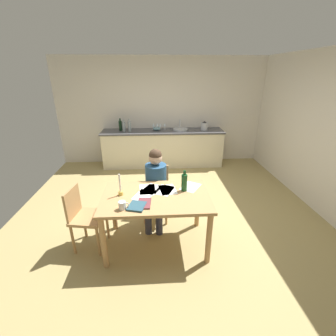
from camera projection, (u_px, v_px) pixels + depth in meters
The scene contains 29 objects.
ground_plane at pixel (168, 214), 3.91m from camera, with size 5.20×5.20×0.04m, color tan.
wall_back at pixel (162, 112), 5.79m from camera, with size 5.20×0.12×2.60m, color silver.
wall_right at pixel (335, 136), 3.54m from camera, with size 0.12×5.20×2.60m, color silver.
kitchen_counter at pixel (163, 148), 5.78m from camera, with size 2.99×0.64×0.90m.
dining_table at pixel (156, 203), 2.95m from camera, with size 1.38×0.87×0.76m.
chair_at_table at pixel (157, 190), 3.64m from camera, with size 0.45×0.45×0.86m.
person_seated at pixel (155, 183), 3.43m from camera, with size 0.37×0.62×1.19m.
chair_side_empty at pixel (84, 215), 2.99m from camera, with size 0.46×0.46×0.87m.
coffee_mug at pixel (122, 205), 2.61m from camera, with size 0.12×0.08×0.10m.
candlestick at pixel (120, 189), 2.90m from camera, with size 0.06×0.06×0.29m.
book_magazine at pixel (144, 203), 2.73m from camera, with size 0.15×0.24×0.02m, color brown.
book_cookery at pixel (137, 206), 2.66m from camera, with size 0.19×0.21×0.02m, color #2A4F5E.
paper_letter at pixel (164, 190), 3.05m from camera, with size 0.21×0.30×0.00m, color white.
paper_bill at pixel (152, 189), 3.08m from camera, with size 0.21×0.30×0.00m, color white.
paper_envelope at pixel (168, 189), 3.07m from camera, with size 0.21×0.30×0.00m, color white.
paper_receipt at pixel (147, 189), 3.07m from camera, with size 0.21×0.30×0.00m, color white.
paper_notice at pixel (191, 187), 3.14m from camera, with size 0.21×0.30×0.00m, color white.
paper_flyer at pixel (144, 195), 2.92m from camera, with size 0.21×0.30×0.00m, color white.
wine_bottle_on_table at pixel (184, 182), 3.00m from camera, with size 0.08×0.08×0.29m.
sink_unit at pixel (181, 129), 5.63m from camera, with size 0.36×0.36×0.24m.
bottle_oil at pixel (120, 125), 5.56m from camera, with size 0.08×0.08×0.30m.
bottle_vinegar at pixel (124, 126), 5.50m from camera, with size 0.08×0.08×0.28m.
bottle_wine_red at pixel (130, 126), 5.48m from camera, with size 0.07×0.07×0.30m.
mixing_bowl at pixel (157, 129), 5.61m from camera, with size 0.19×0.19×0.09m, color #668C99.
stovetop_kettle at pixel (204, 126), 5.63m from camera, with size 0.18×0.18×0.22m.
wine_glass_near_sink at pixel (165, 125), 5.71m from camera, with size 0.07×0.07×0.15m.
wine_glass_by_kettle at pixel (160, 125), 5.70m from camera, with size 0.07×0.07×0.15m.
wine_glass_back_left at pixel (157, 125), 5.70m from camera, with size 0.07×0.07×0.15m.
wine_glass_back_right at pixel (153, 125), 5.69m from camera, with size 0.07×0.07×0.15m.
Camera 1 is at (-0.21, -3.29, 2.22)m, focal length 24.34 mm.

